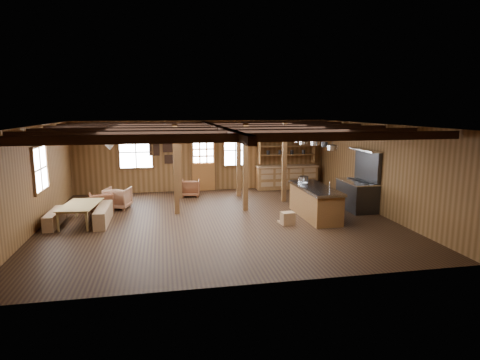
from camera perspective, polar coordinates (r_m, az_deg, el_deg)
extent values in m
cube|color=black|center=(11.96, -2.96, -5.74)|extent=(10.00, 9.00, 0.02)
cube|color=black|center=(11.51, -3.09, 7.88)|extent=(10.00, 9.00, 0.02)
cube|color=brown|center=(12.04, -27.35, 0.11)|extent=(0.02, 9.00, 2.80)
cube|color=brown|center=(13.30, 18.89, 1.55)|extent=(0.02, 9.00, 2.80)
cube|color=brown|center=(16.09, -5.27, 3.46)|extent=(10.00, 0.02, 2.80)
cube|color=brown|center=(7.30, 1.92, -4.61)|extent=(10.00, 0.02, 2.80)
cube|color=black|center=(8.07, 0.37, 6.02)|extent=(9.80, 0.12, 0.18)
cube|color=black|center=(9.54, -1.41, 6.65)|extent=(9.80, 0.12, 0.18)
cube|color=black|center=(11.02, -2.72, 7.11)|extent=(9.80, 0.12, 0.18)
cube|color=black|center=(12.51, -3.72, 7.46)|extent=(9.80, 0.12, 0.18)
cube|color=black|center=(14.00, -4.51, 7.73)|extent=(9.80, 0.12, 0.18)
cube|color=black|center=(15.29, -5.07, 7.92)|extent=(9.80, 0.12, 0.18)
cube|color=black|center=(11.52, -3.08, 7.24)|extent=(0.18, 8.82, 0.18)
cube|color=#4A2715|center=(12.54, -9.10, 1.48)|extent=(0.15, 0.15, 2.80)
cube|color=#4A2715|center=(14.72, -8.63, 2.76)|extent=(0.15, 0.15, 2.80)
cube|color=#4A2715|center=(12.80, 0.79, 1.78)|extent=(0.15, 0.15, 2.80)
cube|color=#4A2715|center=(14.97, -0.18, 3.00)|extent=(0.15, 0.15, 2.80)
cube|color=#4A2715|center=(14.16, 6.32, 2.53)|extent=(0.15, 0.15, 2.80)
cube|color=brown|center=(16.15, -5.19, 0.44)|extent=(0.90, 0.06, 1.10)
cube|color=#4A2715|center=(16.04, -6.93, 2.14)|extent=(0.06, 0.08, 2.10)
cube|color=#4A2715|center=(16.13, -3.53, 2.24)|extent=(0.06, 0.08, 2.10)
cube|color=#4A2715|center=(15.96, -5.29, 6.00)|extent=(1.02, 0.08, 0.06)
cube|color=white|center=(16.01, -5.25, 3.96)|extent=(0.84, 0.02, 0.90)
cube|color=white|center=(15.97, -14.60, 3.84)|extent=(1.20, 0.02, 1.20)
cube|color=#4A2715|center=(15.97, -14.60, 3.84)|extent=(1.32, 0.06, 1.32)
cube|color=white|center=(16.20, -0.67, 4.25)|extent=(0.90, 0.02, 1.20)
cube|color=#4A2715|center=(16.20, -0.67, 4.25)|extent=(1.02, 0.06, 1.32)
cube|color=white|center=(12.47, -26.58, 1.42)|extent=(0.02, 1.20, 1.20)
cube|color=#4A2715|center=(12.47, -26.58, 1.42)|extent=(0.14, 1.24, 1.32)
cube|color=beige|center=(15.92, -9.94, 4.72)|extent=(0.50, 0.03, 0.40)
cube|color=black|center=(15.91, -9.94, 4.72)|extent=(0.55, 0.02, 0.45)
cube|color=beige|center=(15.93, -12.10, 4.29)|extent=(0.35, 0.03, 0.45)
cube|color=black|center=(15.92, -12.10, 4.29)|extent=(0.40, 0.02, 0.50)
cube|color=beige|center=(15.98, -9.89, 2.94)|extent=(0.40, 0.03, 0.30)
cube|color=black|center=(15.97, -9.89, 2.93)|extent=(0.45, 0.02, 0.35)
cube|color=brown|center=(16.61, 6.65, 0.33)|extent=(2.50, 0.55, 0.90)
cube|color=olive|center=(16.52, 6.70, 1.96)|extent=(2.55, 0.60, 0.06)
cube|color=brown|center=(16.52, 6.66, 3.60)|extent=(2.30, 0.35, 0.04)
cube|color=brown|center=(16.49, 6.69, 4.81)|extent=(2.30, 0.35, 0.04)
cube|color=brown|center=(16.46, 6.71, 6.03)|extent=(2.30, 0.35, 0.04)
cube|color=brown|center=(16.18, 2.79, 4.77)|extent=(0.04, 0.35, 1.40)
cube|color=brown|center=(16.87, 10.43, 4.83)|extent=(0.04, 0.35, 1.40)
cylinder|color=#2E2E31|center=(11.50, -18.14, 6.23)|extent=(0.02, 0.02, 0.45)
cone|color=white|center=(11.53, -18.05, 4.62)|extent=(0.36, 0.36, 0.22)
cylinder|color=#2E2E31|center=(13.41, -10.69, 7.04)|extent=(0.02, 0.02, 0.45)
cone|color=white|center=(13.43, -10.64, 5.65)|extent=(0.36, 0.36, 0.22)
cylinder|color=#2E2E31|center=(12.56, 10.22, 6.74)|extent=(0.04, 3.00, 0.04)
cylinder|color=#2E2E31|center=(11.36, 13.04, 5.58)|extent=(0.01, 0.01, 0.28)
cylinder|color=#B4B6BB|center=(11.37, 13.00, 4.51)|extent=(0.27, 0.27, 0.14)
cylinder|color=#2E2E31|center=(11.75, 11.95, 5.90)|extent=(0.01, 0.01, 0.23)
cylinder|color=#2E2E31|center=(11.76, 11.92, 5.00)|extent=(0.18, 0.18, 0.14)
cylinder|color=#2E2E31|center=(12.12, 10.68, 6.08)|extent=(0.01, 0.01, 0.22)
cylinder|color=#B4B6BB|center=(12.14, 10.65, 5.23)|extent=(0.27, 0.27, 0.14)
cylinder|color=#2E2E31|center=(12.60, 10.60, 6.35)|extent=(0.01, 0.01, 0.17)
cylinder|color=#2E2E31|center=(12.61, 10.57, 5.65)|extent=(0.21, 0.21, 0.14)
cylinder|color=#2E2E31|center=(12.95, 9.07, 6.25)|extent=(0.01, 0.01, 0.28)
cylinder|color=#B4B6BB|center=(12.97, 9.04, 5.33)|extent=(0.28, 0.28, 0.14)
cylinder|color=#2E2E31|center=(13.38, 8.51, 6.63)|extent=(0.01, 0.01, 0.17)
cylinder|color=#2E2E31|center=(13.39, 8.49, 5.98)|extent=(0.25, 0.25, 0.14)
cylinder|color=#2E2E31|center=(13.84, 8.29, 6.50)|extent=(0.01, 0.01, 0.29)
cylinder|color=#B4B6BB|center=(13.86, 8.27, 5.62)|extent=(0.27, 0.27, 0.14)
cube|color=brown|center=(12.38, 10.57, -3.25)|extent=(0.80, 2.40, 0.86)
cube|color=#B4B6BB|center=(12.28, 10.64, -1.12)|extent=(0.88, 2.50, 0.08)
cylinder|color=#2E2E31|center=(11.74, 11.71, -1.68)|extent=(0.44, 0.44, 0.06)
cylinder|color=#B4B6BB|center=(11.79, 12.64, -0.92)|extent=(0.03, 0.03, 0.30)
cube|color=olive|center=(11.51, 6.78, -5.44)|extent=(0.44, 0.34, 0.36)
cube|color=#2E2E31|center=(13.63, 16.28, -2.17)|extent=(0.80, 1.50, 0.90)
cube|color=#B4B6BB|center=(13.54, 16.38, -0.22)|extent=(0.82, 1.52, 0.04)
cube|color=#2E2E31|center=(13.61, 17.69, 2.02)|extent=(0.12, 1.50, 1.00)
cube|color=#B4B6BB|center=(13.50, 17.35, 4.11)|extent=(0.40, 1.60, 0.05)
imported|color=olive|center=(12.33, -21.53, -4.53)|extent=(1.10, 1.74, 0.58)
cube|color=olive|center=(12.51, -24.89, -4.96)|extent=(0.28, 1.50, 0.41)
cube|color=olive|center=(12.24, -18.86, -4.69)|extent=(0.33, 1.75, 0.48)
imported|color=brown|center=(13.47, -19.11, -3.04)|extent=(0.82, 0.84, 0.64)
imported|color=brown|center=(15.19, -7.06, -1.11)|extent=(0.77, 0.79, 0.64)
imported|color=#9C6747|center=(13.81, -16.99, -2.47)|extent=(0.92, 0.93, 0.70)
cylinder|color=#B4B6BB|center=(12.95, 9.00, 0.11)|extent=(0.31, 0.31, 0.19)
imported|color=silver|center=(12.57, 9.07, -0.49)|extent=(0.29, 0.29, 0.06)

